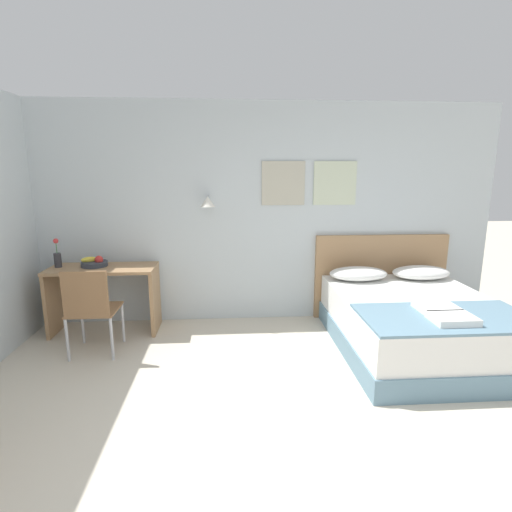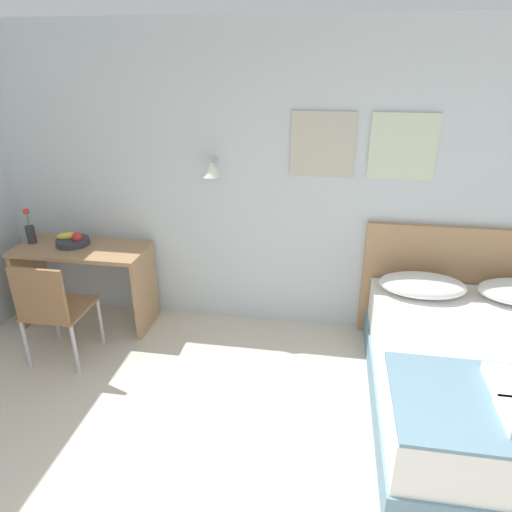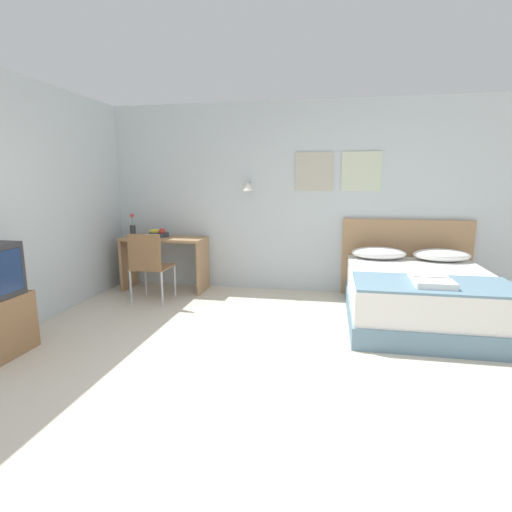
# 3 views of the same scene
# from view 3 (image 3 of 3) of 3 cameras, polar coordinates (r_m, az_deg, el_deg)

# --- Properties ---
(ground_plane) EXTENTS (24.00, 24.00, 0.00)m
(ground_plane) POSITION_cam_3_polar(r_m,az_deg,el_deg) (3.28, -1.20, -18.01)
(ground_plane) COLOR beige
(wall_back) EXTENTS (5.97, 0.31, 2.65)m
(wall_back) POSITION_cam_3_polar(r_m,az_deg,el_deg) (5.72, 4.74, 8.21)
(wall_back) COLOR silver
(wall_back) RESTS_ON ground_plane
(bed) EXTENTS (1.57, 1.97, 0.57)m
(bed) POSITION_cam_3_polar(r_m,az_deg,el_deg) (4.90, 22.32, -5.45)
(bed) COLOR #66899E
(bed) RESTS_ON ground_plane
(headboard) EXTENTS (1.69, 0.06, 1.06)m
(headboard) POSITION_cam_3_polar(r_m,az_deg,el_deg) (5.82, 20.53, -0.33)
(headboard) COLOR #A87F56
(headboard) RESTS_ON ground_plane
(pillow_left) EXTENTS (0.69, 0.41, 0.16)m
(pillow_left) POSITION_cam_3_polar(r_m,az_deg,el_deg) (5.46, 17.11, 0.40)
(pillow_left) COLOR white
(pillow_left) RESTS_ON bed
(pillow_right) EXTENTS (0.69, 0.41, 0.16)m
(pillow_right) POSITION_cam_3_polar(r_m,az_deg,el_deg) (5.60, 24.98, 0.12)
(pillow_right) COLOR white
(pillow_right) RESTS_ON bed
(throw_blanket) EXTENTS (1.53, 0.79, 0.02)m
(throw_blanket) POSITION_cam_3_polar(r_m,az_deg,el_deg) (4.29, 24.11, -3.72)
(throw_blanket) COLOR #66899E
(throw_blanket) RESTS_ON bed
(folded_towel_near_foot) EXTENTS (0.34, 0.32, 0.06)m
(folded_towel_near_foot) POSITION_cam_3_polar(r_m,az_deg,el_deg) (4.40, 23.35, -2.74)
(folded_towel_near_foot) COLOR white
(folded_towel_near_foot) RESTS_ON throw_blanket
(folded_towel_mid_bed) EXTENTS (0.36, 0.28, 0.06)m
(folded_towel_mid_bed) POSITION_cam_3_polar(r_m,az_deg,el_deg) (4.14, 24.13, -3.61)
(folded_towel_mid_bed) COLOR white
(folded_towel_mid_bed) RESTS_ON throw_blanket
(desk) EXTENTS (1.19, 0.52, 0.77)m
(desk) POSITION_cam_3_polar(r_m,az_deg,el_deg) (5.94, -12.92, 0.36)
(desk) COLOR #A87F56
(desk) RESTS_ON ground_plane
(desk_chair) EXTENTS (0.47, 0.47, 0.92)m
(desk_chair) POSITION_cam_3_polar(r_m,az_deg,el_deg) (5.33, -15.08, -0.87)
(desk_chair) COLOR #8E6642
(desk_chair) RESTS_ON ground_plane
(fruit_bowl) EXTENTS (0.30, 0.29, 0.13)m
(fruit_bowl) POSITION_cam_3_polar(r_m,az_deg,el_deg) (5.98, -13.72, 3.08)
(fruit_bowl) COLOR #333842
(fruit_bowl) RESTS_ON desk
(flower_vase) EXTENTS (0.08, 0.08, 0.33)m
(flower_vase) POSITION_cam_3_polar(r_m,az_deg,el_deg) (6.13, -17.21, 3.79)
(flower_vase) COLOR #333338
(flower_vase) RESTS_ON desk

